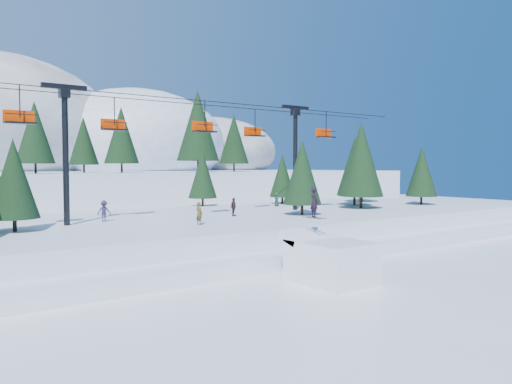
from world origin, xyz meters
TOP-DOWN VIEW (x-y plane):
  - ground at (0.00, 0.00)m, footprint 160.00×160.00m
  - mid_shelf at (0.00, 18.00)m, footprint 70.00×22.00m
  - berm at (0.00, 8.00)m, footprint 70.00×6.00m
  - jump_kicker at (1.43, 1.29)m, footprint 3.65×4.98m
  - chairlift at (1.00, 18.05)m, footprint 46.00×3.21m
  - conifer_stand at (0.67, 18.35)m, footprint 63.89×17.67m
  - distant_skiers at (-6.99, 16.14)m, footprint 32.34×10.65m
  - banner_near at (7.23, 3.65)m, footprint 2.86×0.06m
  - banner_far at (7.98, 6.33)m, footprint 2.83×0.47m

SIDE VIEW (x-z plane):
  - ground at x=0.00m, z-range 0.00..0.00m
  - banner_near at x=7.23m, z-range 0.09..0.99m
  - banner_far at x=7.98m, z-range 0.09..0.99m
  - berm at x=0.00m, z-range 0.00..1.10m
  - mid_shelf at x=0.00m, z-range 0.00..2.50m
  - jump_kicker at x=1.43m, z-range -1.44..4.16m
  - distant_skiers at x=-6.99m, z-range 2.42..4.29m
  - conifer_stand at x=0.67m, z-range 2.43..11.28m
  - chairlift at x=1.00m, z-range 4.18..14.46m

